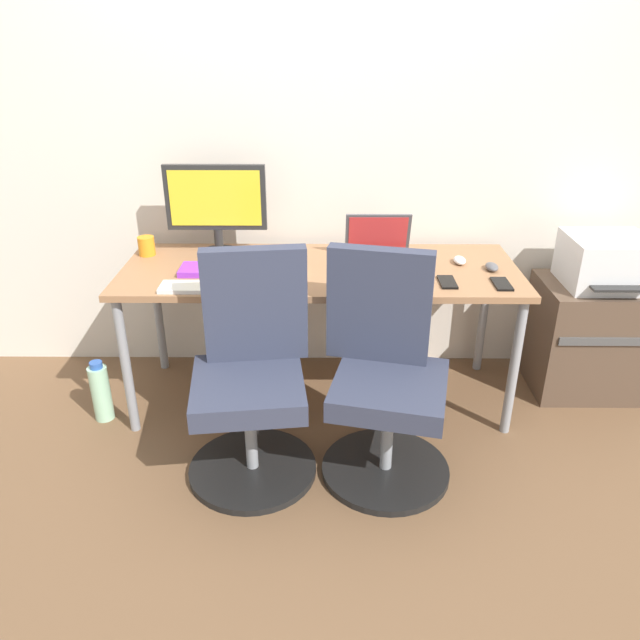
# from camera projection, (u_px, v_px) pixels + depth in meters

# --- Properties ---
(ground_plane) EXTENTS (5.28, 5.28, 0.00)m
(ground_plane) POSITION_uv_depth(u_px,v_px,m) (320.00, 396.00, 3.14)
(ground_plane) COLOR brown
(back_wall) EXTENTS (4.40, 0.04, 2.60)m
(back_wall) POSITION_uv_depth(u_px,v_px,m) (321.00, 121.00, 2.96)
(back_wall) COLOR silver
(back_wall) RESTS_ON ground
(desk) EXTENTS (1.84, 0.68, 0.70)m
(desk) POSITION_uv_depth(u_px,v_px,m) (320.00, 279.00, 2.86)
(desk) COLOR #996B47
(desk) RESTS_ON ground
(office_chair_left) EXTENTS (0.54, 0.54, 0.94)m
(office_chair_left) POSITION_uv_depth(u_px,v_px,m) (252.00, 379.00, 2.48)
(office_chair_left) COLOR black
(office_chair_left) RESTS_ON ground
(office_chair_right) EXTENTS (0.54, 0.54, 0.94)m
(office_chair_right) POSITION_uv_depth(u_px,v_px,m) (385.00, 379.00, 2.48)
(office_chair_right) COLOR black
(office_chair_right) RESTS_ON ground
(side_cabinet) EXTENTS (0.55, 0.44, 0.58)m
(side_cabinet) POSITION_uv_depth(u_px,v_px,m) (589.00, 337.00, 3.11)
(side_cabinet) COLOR brown
(side_cabinet) RESTS_ON ground
(printer) EXTENTS (0.38, 0.40, 0.24)m
(printer) POSITION_uv_depth(u_px,v_px,m) (606.00, 261.00, 2.93)
(printer) COLOR silver
(printer) RESTS_ON side_cabinet
(water_bottle_on_floor) EXTENTS (0.09, 0.09, 0.31)m
(water_bottle_on_floor) POSITION_uv_depth(u_px,v_px,m) (101.00, 392.00, 2.90)
(water_bottle_on_floor) COLOR #A5D8B2
(water_bottle_on_floor) RESTS_ON ground
(desktop_monitor) EXTENTS (0.48, 0.18, 0.43)m
(desktop_monitor) POSITION_uv_depth(u_px,v_px,m) (216.00, 203.00, 2.91)
(desktop_monitor) COLOR #262626
(desktop_monitor) RESTS_ON desk
(open_laptop) EXTENTS (0.31, 0.29, 0.22)m
(open_laptop) POSITION_uv_depth(u_px,v_px,m) (379.00, 252.00, 2.87)
(open_laptop) COLOR #4C4C51
(open_laptop) RESTS_ON desk
(keyboard_by_monitor) EXTENTS (0.34, 0.12, 0.02)m
(keyboard_by_monitor) POSITION_uv_depth(u_px,v_px,m) (200.00, 287.00, 2.60)
(keyboard_by_monitor) COLOR silver
(keyboard_by_monitor) RESTS_ON desk
(keyboard_by_laptop) EXTENTS (0.34, 0.12, 0.02)m
(keyboard_by_laptop) POSITION_uv_depth(u_px,v_px,m) (380.00, 288.00, 2.59)
(keyboard_by_laptop) COLOR #2D2D2D
(keyboard_by_laptop) RESTS_ON desk
(mouse_by_monitor) EXTENTS (0.06, 0.10, 0.03)m
(mouse_by_monitor) POSITION_uv_depth(u_px,v_px,m) (460.00, 260.00, 2.88)
(mouse_by_monitor) COLOR silver
(mouse_by_monitor) RESTS_ON desk
(mouse_by_laptop) EXTENTS (0.06, 0.10, 0.03)m
(mouse_by_laptop) POSITION_uv_depth(u_px,v_px,m) (492.00, 267.00, 2.80)
(mouse_by_laptop) COLOR #515156
(mouse_by_laptop) RESTS_ON desk
(coffee_mug) EXTENTS (0.08, 0.08, 0.09)m
(coffee_mug) POSITION_uv_depth(u_px,v_px,m) (147.00, 246.00, 2.97)
(coffee_mug) COLOR orange
(coffee_mug) RESTS_ON desk
(pen_cup) EXTENTS (0.07, 0.07, 0.10)m
(pen_cup) POSITION_uv_depth(u_px,v_px,m) (393.00, 241.00, 3.02)
(pen_cup) COLOR slate
(pen_cup) RESTS_ON desk
(phone_near_laptop) EXTENTS (0.07, 0.14, 0.01)m
(phone_near_laptop) POSITION_uv_depth(u_px,v_px,m) (502.00, 284.00, 2.64)
(phone_near_laptop) COLOR black
(phone_near_laptop) RESTS_ON desk
(phone_near_monitor) EXTENTS (0.07, 0.14, 0.01)m
(phone_near_monitor) POSITION_uv_depth(u_px,v_px,m) (447.00, 282.00, 2.66)
(phone_near_monitor) COLOR black
(phone_near_monitor) RESTS_ON desk
(notebook) EXTENTS (0.21, 0.15, 0.03)m
(notebook) POSITION_uv_depth(u_px,v_px,m) (204.00, 270.00, 2.77)
(notebook) COLOR purple
(notebook) RESTS_ON desk
(paper_pile) EXTENTS (0.21, 0.30, 0.01)m
(paper_pile) POSITION_uv_depth(u_px,v_px,m) (282.00, 279.00, 2.69)
(paper_pile) COLOR white
(paper_pile) RESTS_ON desk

